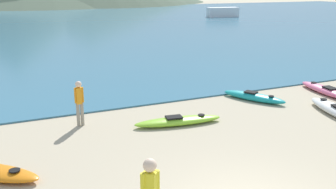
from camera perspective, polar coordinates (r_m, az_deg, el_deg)
name	(u,v)px	position (r m, az deg, el deg)	size (l,w,h in m)	color
bay_water	(31,25)	(49.22, -19.31, 9.52)	(160.00, 70.00, 0.06)	teal
kayak_on_sand_0	(254,97)	(16.51, 12.33, -0.32)	(1.84, 2.72, 0.36)	teal
kayak_on_sand_2	(178,121)	(13.39, 1.49, -3.85)	(3.12, 1.10, 0.31)	#8CCC2D
kayak_on_sand_5	(327,91)	(18.40, 22.07, 0.52)	(1.08, 3.35, 0.35)	#E5668C
person_near_waterline	(79,100)	(13.41, -12.75, -0.84)	(0.31, 0.23, 1.54)	gray
moored_boat_1	(223,12)	(58.06, 7.95, 11.75)	(4.66, 2.21, 1.34)	white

